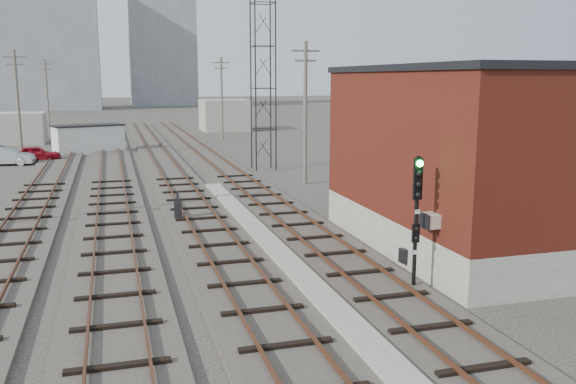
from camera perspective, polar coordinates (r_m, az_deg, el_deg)
name	(u,v)px	position (r m, az deg, el deg)	size (l,w,h in m)	color
ground	(162,140)	(69.47, -11.74, 4.82)	(320.00, 320.00, 0.00)	#282621
track_right	(215,162)	(49.02, -6.82, 2.76)	(3.20, 90.00, 0.39)	#332D28
track_mid_right	(164,164)	(48.54, -11.49, 2.55)	(3.20, 90.00, 0.39)	#332D28
track_mid_left	(111,166)	(48.39, -16.21, 2.31)	(3.20, 90.00, 0.39)	#332D28
track_left	(55,169)	(48.56, -20.93, 2.06)	(3.20, 90.00, 0.39)	#332D28
platform_curb	(269,245)	(24.57, -1.77, -4.97)	(0.90, 28.00, 0.26)	gray
brick_building	(454,158)	(24.77, 15.29, 3.05)	(6.54, 12.20, 7.22)	gray
lattice_tower	(263,67)	(45.27, -2.35, 11.57)	(1.60, 1.60, 15.00)	black
utility_pole_left_b	(18,102)	(54.43, -23.95, 7.67)	(1.80, 0.24, 9.00)	#595147
utility_pole_left_c	(47,95)	(79.27, -21.61, 8.47)	(1.80, 0.24, 9.00)	#595147
utility_pole_right_a	(305,109)	(38.84, 1.63, 7.75)	(1.80, 0.24, 9.00)	#595147
utility_pole_right_b	(222,96)	(68.00, -6.22, 8.91)	(1.80, 0.24, 9.00)	#595147
apartment_left	(45,39)	(144.72, -21.79, 13.14)	(22.00, 14.00, 30.00)	gray
apartment_right	(162,53)	(159.62, -11.68, 12.64)	(16.00, 12.00, 26.00)	gray
shed_left	(4,128)	(69.93, -25.02, 5.41)	(8.00, 5.00, 3.20)	gray
shed_right	(225,115)	(80.37, -5.93, 7.17)	(6.00, 6.00, 4.00)	gray
signal_mast	(417,212)	(19.51, 11.96, -1.83)	(0.40, 0.42, 4.36)	gray
switch_stand	(178,209)	(29.31, -10.26, -1.56)	(0.38, 0.38, 1.35)	black
site_trailer	(88,139)	(58.61, -18.17, 4.76)	(6.67, 4.45, 2.58)	white
car_red	(37,154)	(54.03, -22.46, 3.33)	(1.51, 3.75, 1.28)	maroon
car_silver	(7,157)	(52.66, -24.83, 3.02)	(1.43, 4.11, 1.36)	#ADAFB5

